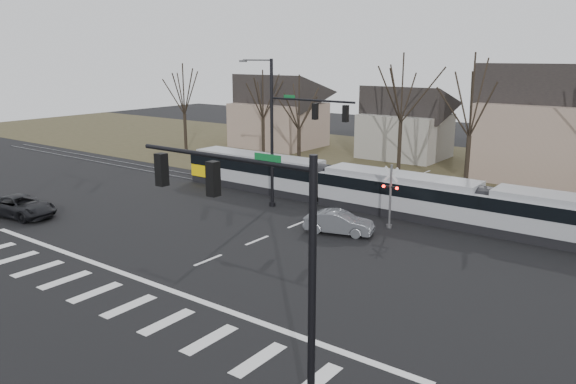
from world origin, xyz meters
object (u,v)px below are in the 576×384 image
Objects in this scene: tram at (398,192)px; sedan at (339,223)px; rail_crossing_signal at (390,198)px; suv at (21,206)px.

tram is 8.36× the size of sedan.
rail_crossing_signal reaches higher than tram.
rail_crossing_signal is at bearing -71.97° from tram.
sedan is 3.62m from rail_crossing_signal.
sedan is (-0.86, -6.04, -0.83)m from tram.
tram is 25.05m from suv.
tram is 6.16m from sedan.
suv is 24.11m from rail_crossing_signal.
rail_crossing_signal is at bearing -68.18° from suv.
suv is (-18.77, -9.51, 0.03)m from sedan.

